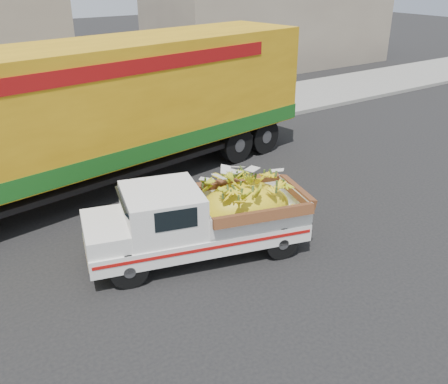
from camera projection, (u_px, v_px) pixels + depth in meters
ground at (231, 240)px, 10.94m from camera, size 100.00×100.00×0.00m
curb at (109, 151)px, 15.95m from camera, size 60.00×0.25×0.15m
sidewalk at (86, 134)px, 17.53m from camera, size 60.00×4.00×0.14m
building_right at (272, 12)px, 28.70m from camera, size 14.00×6.00×6.00m
pickup_truck at (213, 216)px, 10.18m from camera, size 4.70×2.74×1.55m
semi_trailer at (114, 108)px, 12.92m from camera, size 12.06×4.25×3.80m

